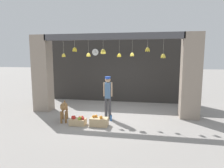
{
  "coord_description": "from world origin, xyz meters",
  "views": [
    {
      "loc": [
        1.45,
        -7.54,
        2.36
      ],
      "look_at": [
        0.0,
        0.38,
        1.22
      ],
      "focal_mm": 32.0,
      "sensor_mm": 36.0,
      "label": 1
    }
  ],
  "objects_px": {
    "dog": "(64,108)",
    "fruit_crate_apples": "(78,121)",
    "shopkeeper": "(108,94)",
    "wall_clock": "(95,52)",
    "water_bottle": "(111,118)",
    "fruit_crate_oranges": "(99,121)"
  },
  "relations": [
    {
      "from": "dog",
      "to": "water_bottle",
      "type": "relative_size",
      "value": 3.91
    },
    {
      "from": "dog",
      "to": "fruit_crate_oranges",
      "type": "xyz_separation_m",
      "value": [
        1.36,
        -0.23,
        -0.36
      ]
    },
    {
      "from": "dog",
      "to": "shopkeeper",
      "type": "relative_size",
      "value": 0.58
    },
    {
      "from": "shopkeeper",
      "to": "water_bottle",
      "type": "height_order",
      "value": "shopkeeper"
    },
    {
      "from": "fruit_crate_oranges",
      "to": "water_bottle",
      "type": "height_order",
      "value": "fruit_crate_oranges"
    },
    {
      "from": "fruit_crate_oranges",
      "to": "fruit_crate_apples",
      "type": "xyz_separation_m",
      "value": [
        -0.75,
        -0.03,
        -0.02
      ]
    },
    {
      "from": "dog",
      "to": "fruit_crate_apples",
      "type": "relative_size",
      "value": 1.75
    },
    {
      "from": "dog",
      "to": "wall_clock",
      "type": "xyz_separation_m",
      "value": [
        0.25,
        3.5,
        2.03
      ]
    },
    {
      "from": "dog",
      "to": "wall_clock",
      "type": "relative_size",
      "value": 2.59
    },
    {
      "from": "shopkeeper",
      "to": "water_bottle",
      "type": "relative_size",
      "value": 6.7
    },
    {
      "from": "fruit_crate_apples",
      "to": "wall_clock",
      "type": "xyz_separation_m",
      "value": [
        -0.37,
        3.76,
        2.41
      ]
    },
    {
      "from": "shopkeeper",
      "to": "fruit_crate_apples",
      "type": "bearing_deg",
      "value": 42.84
    },
    {
      "from": "water_bottle",
      "to": "dog",
      "type": "bearing_deg",
      "value": -168.1
    },
    {
      "from": "fruit_crate_oranges",
      "to": "fruit_crate_apples",
      "type": "bearing_deg",
      "value": -177.32
    },
    {
      "from": "shopkeeper",
      "to": "fruit_crate_oranges",
      "type": "xyz_separation_m",
      "value": [
        -0.13,
        -0.84,
        -0.78
      ]
    },
    {
      "from": "fruit_crate_oranges",
      "to": "water_bottle",
      "type": "relative_size",
      "value": 2.5
    },
    {
      "from": "shopkeeper",
      "to": "wall_clock",
      "type": "height_order",
      "value": "wall_clock"
    },
    {
      "from": "dog",
      "to": "water_bottle",
      "type": "height_order",
      "value": "dog"
    },
    {
      "from": "fruit_crate_oranges",
      "to": "water_bottle",
      "type": "bearing_deg",
      "value": 62.71
    },
    {
      "from": "shopkeeper",
      "to": "fruit_crate_apples",
      "type": "distance_m",
      "value": 1.48
    },
    {
      "from": "wall_clock",
      "to": "dog",
      "type": "bearing_deg",
      "value": -94.08
    },
    {
      "from": "water_bottle",
      "to": "fruit_crate_oranges",
      "type": "bearing_deg",
      "value": -117.29
    }
  ]
}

